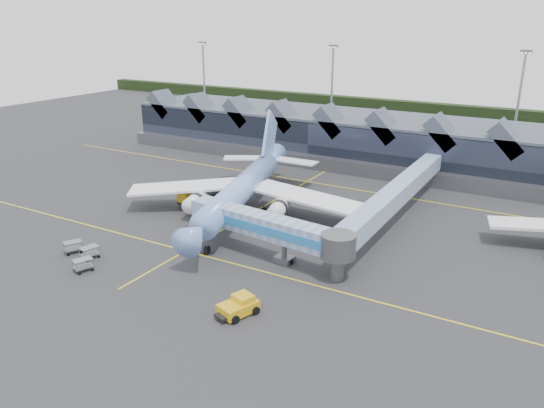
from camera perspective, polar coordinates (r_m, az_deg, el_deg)
The scene contains 10 objects.
ground at distance 76.83m, azimuth -5.54°, elevation -2.90°, with size 260.00×260.00×0.00m, color #2A2B2D.
taxi_stripes at distance 84.58m, azimuth -1.63°, elevation -0.67°, with size 120.00×60.00×0.01m.
tree_line_far at distance 174.76m, azimuth 16.07°, elevation 9.81°, with size 260.00×4.00×4.00m, color black.
terminal at distance 117.39m, azimuth 5.87°, elevation 7.46°, with size 90.00×22.25×12.52m.
light_masts at distance 123.22m, azimuth 20.39°, elevation 10.53°, with size 132.40×42.56×22.45m.
main_airliner at distance 82.48m, azimuth -3.08°, elevation 1.80°, with size 36.61×42.97×14.02m.
jet_bridge at distance 65.83m, azimuth 0.64°, elevation -2.87°, with size 24.05×5.97×5.80m.
fuel_truck at distance 88.31m, azimuth -7.21°, elevation 1.31°, with size 4.81×9.71×3.25m.
pushback_tug at distance 55.91m, azimuth -3.62°, elevation -10.91°, with size 3.87×4.92×1.98m.
baggage_carts at distance 71.35m, azimuth -19.77°, elevation -5.08°, with size 7.59×5.62×1.55m.
Camera 1 is at (41.80, -57.50, 29.15)m, focal length 35.00 mm.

